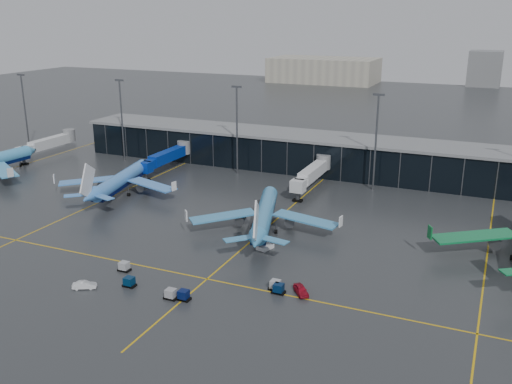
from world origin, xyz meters
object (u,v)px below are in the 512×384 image
at_px(airliner_arkefly, 121,171).
at_px(baggage_carts, 193,285).
at_px(airliner_klm_near, 265,204).
at_px(service_van_white, 84,285).
at_px(service_van_red, 301,290).
at_px(mobile_airstair, 265,245).

height_order(airliner_arkefly, baggage_carts, airliner_arkefly).
relative_size(airliner_klm_near, service_van_white, 9.54).
distance_m(airliner_klm_near, service_van_white, 41.98).
height_order(baggage_carts, service_van_red, baggage_carts).
distance_m(baggage_carts, service_van_red, 18.41).
height_order(mobile_airstair, service_van_white, mobile_airstair).
bearing_deg(airliner_klm_near, service_van_white, -132.28).
bearing_deg(airliner_klm_near, baggage_carts, -108.21).
xyz_separation_m(airliner_klm_near, mobile_airstair, (4.16, -9.58, -5.12)).
relative_size(airliner_arkefly, service_van_red, 8.90).
height_order(airliner_arkefly, service_van_red, airliner_arkefly).
bearing_deg(airliner_arkefly, service_van_white, -72.26).
xyz_separation_m(service_van_red, service_van_white, (-34.54, -13.03, -0.08)).
distance_m(airliner_klm_near, baggage_carts, 31.08).
height_order(airliner_arkefly, mobile_airstair, airliner_arkefly).
xyz_separation_m(airliner_klm_near, baggage_carts, (-0.36, -30.65, -5.13)).
xyz_separation_m(mobile_airstair, service_van_white, (-21.60, -28.24, -0.11)).
relative_size(airliner_klm_near, mobile_airstair, 10.46).
relative_size(airliner_arkefly, service_van_white, 9.59).
relative_size(baggage_carts, service_van_white, 7.77).
bearing_deg(baggage_carts, airliner_arkefly, 137.75).
xyz_separation_m(airliner_arkefly, service_van_red, (61.26, -33.93, -5.18)).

